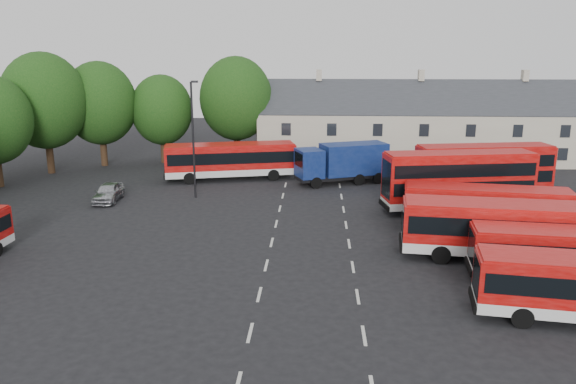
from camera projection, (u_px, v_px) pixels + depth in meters
The scene contains 14 objects.
ground at pixel (269, 253), 34.41m from camera, with size 140.00×140.00×0.00m, color black.
lane_markings at pixel (310, 243), 36.22m from camera, with size 5.15×33.80×0.01m.
treeline at pixel (66, 110), 52.55m from camera, with size 29.92×32.59×12.01m.
terrace_houses at pixel (418, 127), 61.81m from camera, with size 35.70×7.13×10.06m.
bus_row_b at pixel (574, 252), 29.52m from camera, with size 10.68×3.60×2.96m.
bus_row_c at pixel (510, 226), 32.79m from camera, with size 12.55×4.21×3.48m.
bus_row_d at pixel (532, 222), 34.99m from camera, with size 10.00×2.45×2.82m.
bus_row_e at pixel (486, 205), 38.15m from camera, with size 11.20×4.05×3.10m.
bus_dd_south at pixel (458, 178), 42.70m from camera, with size 11.58×4.41×4.64m.
bus_dd_north at pixel (484, 169), 46.36m from camera, with size 11.36×4.31×4.55m.
bus_north at pixel (231, 158), 53.46m from camera, with size 12.60×5.56×3.48m.
box_truck at pixel (343, 161), 52.01m from camera, with size 8.85×5.48×3.70m.
silver_car at pixel (108, 192), 46.11m from camera, with size 1.80×4.48×1.53m, color #A5A7AD.
lamppost at pixel (193, 137), 46.13m from camera, with size 0.68×0.35×9.72m.
Camera 1 is at (2.82, -32.33, 12.10)m, focal length 35.00 mm.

